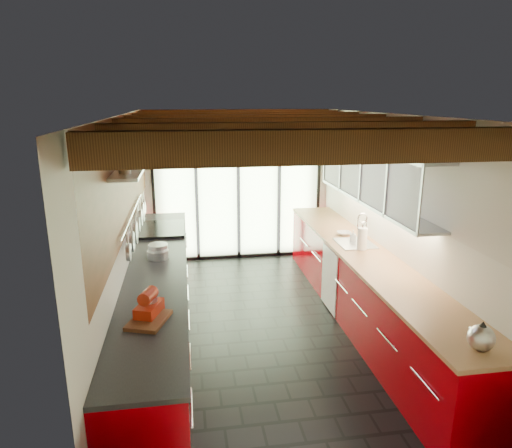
# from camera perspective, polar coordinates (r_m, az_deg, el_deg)

# --- Properties ---
(ground) EXTENTS (5.50, 5.50, 0.00)m
(ground) POSITION_cam_1_polar(r_m,az_deg,el_deg) (5.84, 1.14, -12.93)
(ground) COLOR black
(ground) RESTS_ON ground
(room_shell) EXTENTS (5.50, 5.50, 5.50)m
(room_shell) POSITION_cam_1_polar(r_m,az_deg,el_deg) (5.26, 1.23, 3.12)
(room_shell) COLOR silver
(room_shell) RESTS_ON ground
(ceiling_beams) EXTENTS (3.14, 5.06, 4.90)m
(ceiling_beams) POSITION_cam_1_polar(r_m,az_deg,el_deg) (5.53, 0.57, 12.17)
(ceiling_beams) COLOR #593316
(ceiling_beams) RESTS_ON ground
(glass_door) EXTENTS (2.95, 0.10, 2.90)m
(glass_door) POSITION_cam_1_polar(r_m,az_deg,el_deg) (7.89, -2.25, 7.28)
(glass_door) COLOR #C6EAAD
(glass_door) RESTS_ON ground
(left_counter) EXTENTS (0.68, 5.00, 0.92)m
(left_counter) POSITION_cam_1_polar(r_m,az_deg,el_deg) (5.58, -12.03, -9.46)
(left_counter) COLOR #A40008
(left_counter) RESTS_ON ground
(range_stove) EXTENTS (0.66, 0.90, 0.97)m
(range_stove) POSITION_cam_1_polar(r_m,az_deg,el_deg) (6.92, -11.48, -4.37)
(range_stove) COLOR silver
(range_stove) RESTS_ON ground
(right_counter) EXTENTS (0.68, 5.00, 0.92)m
(right_counter) POSITION_cam_1_polar(r_m,az_deg,el_deg) (5.98, 13.38, -7.79)
(right_counter) COLOR #A40008
(right_counter) RESTS_ON ground
(sink_assembly) EXTENTS (0.45, 0.52, 0.43)m
(sink_assembly) POSITION_cam_1_polar(r_m,az_deg,el_deg) (6.16, 12.40, -2.08)
(sink_assembly) COLOR silver
(sink_assembly) RESTS_ON right_counter
(upper_cabinets_right) EXTENTS (0.34, 3.00, 3.00)m
(upper_cabinets_right) POSITION_cam_1_polar(r_m,az_deg,el_deg) (5.92, 14.53, 5.94)
(upper_cabinets_right) COLOR silver
(upper_cabinets_right) RESTS_ON ground
(left_wall_fixtures) EXTENTS (0.28, 2.60, 0.96)m
(left_wall_fixtures) POSITION_cam_1_polar(r_m,az_deg,el_deg) (5.47, -14.71, 4.48)
(left_wall_fixtures) COLOR silver
(left_wall_fixtures) RESTS_ON ground
(stand_mixer) EXTENTS (0.26, 0.34, 0.27)m
(stand_mixer) POSITION_cam_1_polar(r_m,az_deg,el_deg) (4.16, -13.23, -9.89)
(stand_mixer) COLOR #B3240E
(stand_mixer) RESTS_ON left_counter
(pot_large) EXTENTS (0.27, 0.27, 0.15)m
(pot_large) POSITION_cam_1_polar(r_m,az_deg,el_deg) (5.67, -12.13, -3.22)
(pot_large) COLOR silver
(pot_large) RESTS_ON left_counter
(pot_small) EXTENTS (0.34, 0.34, 0.10)m
(pot_small) POSITION_cam_1_polar(r_m,az_deg,el_deg) (5.61, -12.15, -3.72)
(pot_small) COLOR silver
(pot_small) RESTS_ON left_counter
(cutting_board) EXTENTS (0.40, 0.47, 0.03)m
(cutting_board) POSITION_cam_1_polar(r_m,az_deg,el_deg) (4.11, -13.25, -11.61)
(cutting_board) COLOR brown
(cutting_board) RESTS_ON left_counter
(kettle) EXTENTS (0.22, 0.26, 0.24)m
(kettle) POSITION_cam_1_polar(r_m,az_deg,el_deg) (3.97, 26.34, -12.47)
(kettle) COLOR silver
(kettle) RESTS_ON right_counter
(paper_towel) EXTENTS (0.15, 0.15, 0.34)m
(paper_towel) POSITION_cam_1_polar(r_m,az_deg,el_deg) (5.91, 13.13, -1.84)
(paper_towel) COLOR white
(paper_towel) RESTS_ON right_counter
(soap_bottle) EXTENTS (0.09, 0.09, 0.17)m
(soap_bottle) POSITION_cam_1_polar(r_m,az_deg,el_deg) (6.21, 12.04, -1.52)
(soap_bottle) COLOR silver
(soap_bottle) RESTS_ON right_counter
(bowl) EXTENTS (0.19, 0.19, 0.05)m
(bowl) POSITION_cam_1_polar(r_m,az_deg,el_deg) (6.53, 10.95, -1.16)
(bowl) COLOR silver
(bowl) RESTS_ON right_counter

